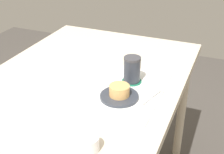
{
  "coord_description": "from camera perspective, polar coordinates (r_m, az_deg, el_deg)",
  "views": [
    {
      "loc": [
        -1.03,
        -0.58,
        1.41
      ],
      "look_at": [
        0.01,
        -0.15,
        0.8
      ],
      "focal_mm": 50.0,
      "sensor_mm": 36.0,
      "label": 1
    }
  ],
  "objects": [
    {
      "name": "sugar_bowl",
      "position": [
        0.98,
        -4.41,
        -12.01
      ],
      "size": [
        0.07,
        0.07,
        0.05
      ],
      "primitive_type": "cylinder",
      "color": "white",
      "rests_on": "dining_table"
    },
    {
      "name": "placemat",
      "position": [
        1.29,
        1.65,
        -2.2
      ],
      "size": [
        0.41,
        0.33,
        0.0
      ],
      "primitive_type": "cube",
      "color": "white",
      "rests_on": "dining_table"
    },
    {
      "name": "pastry_plate",
      "position": [
        1.22,
        1.34,
        -3.57
      ],
      "size": [
        0.15,
        0.15,
        0.01
      ],
      "primitive_type": "cylinder",
      "color": "#333842",
      "rests_on": "placemat"
    },
    {
      "name": "pastry",
      "position": [
        1.21,
        1.35,
        -2.46
      ],
      "size": [
        0.08,
        0.08,
        0.04
      ],
      "primitive_type": "cylinder",
      "color": "#E0A860",
      "rests_on": "pastry_plate"
    },
    {
      "name": "teaspoon",
      "position": [
        1.23,
        7.21,
        -3.7
      ],
      "size": [
        0.13,
        0.04,
        0.01
      ],
      "primitive_type": "cylinder",
      "rotation": [
        0.0,
        1.57,
        -0.28
      ],
      "color": "silver",
      "rests_on": "placemat"
    },
    {
      "name": "coffee_coaster",
      "position": [
        1.34,
        3.62,
        -0.77
      ],
      "size": [
        0.08,
        0.08,
        0.0
      ],
      "primitive_type": "cylinder",
      "color": "#196B4C",
      "rests_on": "placemat"
    },
    {
      "name": "coffee_mug",
      "position": [
        1.31,
        3.73,
        1.47
      ],
      "size": [
        0.1,
        0.07,
        0.11
      ],
      "color": "#2D333D",
      "rests_on": "coffee_coaster"
    },
    {
      "name": "dining_table",
      "position": [
        1.39,
        -5.87,
        -3.69
      ],
      "size": [
        1.26,
        0.85,
        0.75
      ],
      "color": "beige",
      "rests_on": "ground_plane"
    }
  ]
}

